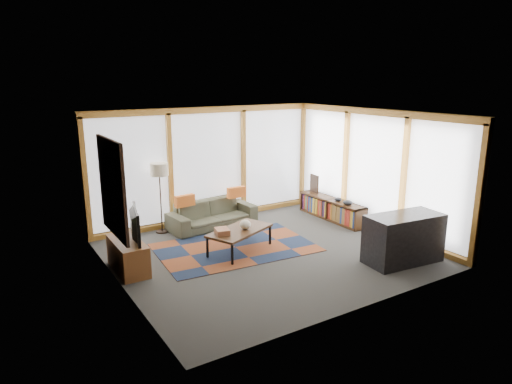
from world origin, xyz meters
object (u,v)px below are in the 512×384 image
sofa (212,214)px  floor_lamp (161,198)px  bookshelf (332,209)px  bar_counter (403,238)px  television (131,224)px  coffee_table (240,240)px  tv_console (128,256)px

sofa → floor_lamp: size_ratio=1.31×
bookshelf → bar_counter: bearing=-103.1°
floor_lamp → television: size_ratio=1.57×
floor_lamp → bookshelf: 3.92m
coffee_table → tv_console: size_ratio=1.22×
coffee_table → bookshelf: (2.83, 0.62, 0.03)m
sofa → tv_console: bearing=-154.9°
coffee_table → television: television is taller
television → bar_counter: size_ratio=0.69×
sofa → coffee_table: sofa is taller
tv_console → television: television is taller
sofa → bar_counter: bearing=-66.7°
coffee_table → tv_console: 2.08m
television → bookshelf: bearing=-72.3°
sofa → coffee_table: 1.63m
tv_console → bar_counter: bar_counter is taller
television → bar_counter: television is taller
floor_lamp → bookshelf: bearing=-18.3°
bookshelf → tv_console: tv_console is taller
tv_console → floor_lamp: bearing=53.0°
bookshelf → floor_lamp: bearing=161.7°
sofa → floor_lamp: 1.21m
coffee_table → bookshelf: bookshelf is taller
television → sofa: bearing=-45.2°
coffee_table → television: 2.08m
sofa → television: 2.64m
floor_lamp → bookshelf: floor_lamp is taller
coffee_table → tv_console: bearing=173.4°
sofa → floor_lamp: bearing=162.1°
tv_console → bookshelf: bearing=4.4°
floor_lamp → bar_counter: floor_lamp is taller
sofa → television: size_ratio=2.06×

